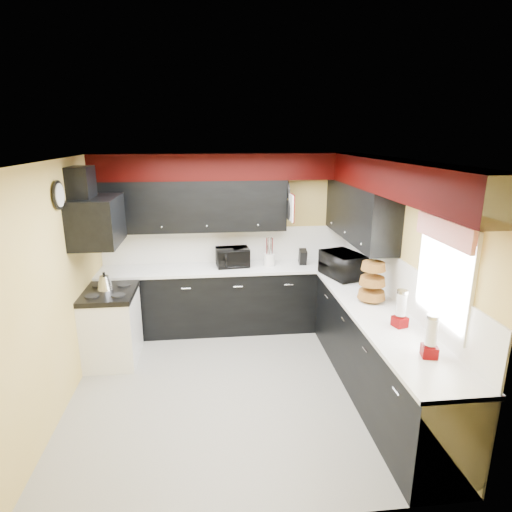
{
  "coord_description": "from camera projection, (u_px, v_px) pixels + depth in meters",
  "views": [
    {
      "loc": [
        -0.25,
        -4.27,
        2.74
      ],
      "look_at": [
        0.28,
        0.6,
        1.35
      ],
      "focal_mm": 30.0,
      "sensor_mm": 36.0,
      "label": 1
    }
  ],
  "objects": [
    {
      "name": "soffit_right",
      "position": [
        399.0,
        178.0,
        4.21
      ],
      "size": [
        0.36,
        3.24,
        0.35
      ],
      "primitive_type": "cube",
      "color": "black",
      "rests_on": "wall_right"
    },
    {
      "name": "window",
      "position": [
        444.0,
        275.0,
        3.75
      ],
      "size": [
        0.03,
        0.86,
        0.96
      ],
      "primitive_type": null,
      "color": "white",
      "rests_on": "wall_right"
    },
    {
      "name": "splash_back",
      "position": [
        228.0,
        245.0,
        6.24
      ],
      "size": [
        3.6,
        0.02,
        0.5
      ],
      "primitive_type": "cube",
      "color": "white",
      "rests_on": "counter_back"
    },
    {
      "name": "upper_right",
      "position": [
        359.0,
        212.0,
        5.39
      ],
      "size": [
        0.35,
        1.8,
        0.7
      ],
      "primitive_type": "cube",
      "color": "black",
      "rests_on": "wall_right"
    },
    {
      "name": "knife_block",
      "position": [
        303.0,
        257.0,
        6.11
      ],
      "size": [
        0.11,
        0.14,
        0.22
      ],
      "primitive_type": "cube",
      "rotation": [
        0.0,
        0.0,
        -0.04
      ],
      "color": "black",
      "rests_on": "counter_back"
    },
    {
      "name": "splash_right",
      "position": [
        398.0,
        280.0,
        4.71
      ],
      "size": [
        0.02,
        3.6,
        0.5
      ],
      "primitive_type": "cube",
      "color": "white",
      "rests_on": "counter_right"
    },
    {
      "name": "pan_top",
      "position": [
        288.0,
        190.0,
        5.87
      ],
      "size": [
        0.03,
        0.22,
        0.4
      ],
      "primitive_type": null,
      "color": "black",
      "rests_on": "upper_back"
    },
    {
      "name": "counter_back",
      "position": [
        229.0,
        268.0,
        6.04
      ],
      "size": [
        3.62,
        0.64,
        0.04
      ],
      "primitive_type": "cube",
      "color": "white",
      "rests_on": "cab_back"
    },
    {
      "name": "baskets",
      "position": [
        372.0,
        281.0,
        4.74
      ],
      "size": [
        0.27,
        0.27,
        0.5
      ],
      "primitive_type": null,
      "color": "brown",
      "rests_on": "upper_right"
    },
    {
      "name": "dispenser_b",
      "position": [
        431.0,
        338.0,
        3.55
      ],
      "size": [
        0.15,
        0.15,
        0.34
      ],
      "primitive_type": null,
      "rotation": [
        0.0,
        0.0,
        -0.25
      ],
      "color": "maroon",
      "rests_on": "counter_right"
    },
    {
      "name": "hood_duct",
      "position": [
        81.0,
        185.0,
        4.79
      ],
      "size": [
        0.24,
        0.4,
        0.4
      ],
      "primitive_type": "cube",
      "color": "black",
      "rests_on": "wall_left"
    },
    {
      "name": "ground",
      "position": [
        237.0,
        385.0,
        4.85
      ],
      "size": [
        3.6,
        3.6,
        0.0
      ],
      "primitive_type": "plane",
      "color": "gray",
      "rests_on": "ground"
    },
    {
      "name": "pan_low",
      "position": [
        285.0,
        209.0,
        6.07
      ],
      "size": [
        0.03,
        0.24,
        0.42
      ],
      "primitive_type": null,
      "color": "black",
      "rests_on": "upper_back"
    },
    {
      "name": "cut_board",
      "position": [
        291.0,
        208.0,
        5.69
      ],
      "size": [
        0.03,
        0.26,
        0.35
      ],
      "primitive_type": "cube",
      "color": "white",
      "rests_on": "upper_back"
    },
    {
      "name": "utensil_crock",
      "position": [
        269.0,
        260.0,
        6.08
      ],
      "size": [
        0.22,
        0.22,
        0.18
      ],
      "primitive_type": "cylinder",
      "rotation": [
        0.0,
        0.0,
        0.4
      ],
      "color": "silver",
      "rests_on": "counter_back"
    },
    {
      "name": "cooktop",
      "position": [
        109.0,
        293.0,
        5.17
      ],
      "size": [
        0.62,
        0.77,
        0.06
      ],
      "primitive_type": "cube",
      "color": "black",
      "rests_on": "stove"
    },
    {
      "name": "cab_back",
      "position": [
        230.0,
        299.0,
        6.17
      ],
      "size": [
        3.6,
        0.6,
        0.9
      ],
      "primitive_type": "cube",
      "color": "black",
      "rests_on": "ground"
    },
    {
      "name": "hood",
      "position": [
        97.0,
        221.0,
        4.92
      ],
      "size": [
        0.5,
        0.78,
        0.55
      ],
      "primitive_type": "cube",
      "color": "black",
      "rests_on": "wall_left"
    },
    {
      "name": "dispenser_a",
      "position": [
        401.0,
        311.0,
        4.12
      ],
      "size": [
        0.15,
        0.15,
        0.33
      ],
      "primitive_type": null,
      "rotation": [
        0.0,
        0.0,
        0.28
      ],
      "color": "#570D0F",
      "rests_on": "counter_right"
    },
    {
      "name": "ceiling",
      "position": [
        234.0,
        160.0,
        4.17
      ],
      "size": [
        3.6,
        3.6,
        0.06
      ],
      "primitive_type": "cube",
      "color": "white",
      "rests_on": "wall_back"
    },
    {
      "name": "microwave",
      "position": [
        343.0,
        265.0,
        5.58
      ],
      "size": [
        0.55,
        0.67,
        0.32
      ],
      "primitive_type": "imported",
      "rotation": [
        0.0,
        0.0,
        1.89
      ],
      "color": "black",
      "rests_on": "counter_right"
    },
    {
      "name": "wall_back",
      "position": [
        228.0,
        241.0,
        6.23
      ],
      "size": [
        3.6,
        0.06,
        2.5
      ],
      "primitive_type": "cube",
      "color": "#E0C666",
      "rests_on": "ground"
    },
    {
      "name": "soffit_back",
      "position": [
        227.0,
        166.0,
        5.77
      ],
      "size": [
        3.6,
        0.36,
        0.35
      ],
      "primitive_type": "cube",
      "color": "black",
      "rests_on": "wall_back"
    },
    {
      "name": "stove",
      "position": [
        112.0,
        328.0,
        5.3
      ],
      "size": [
        0.6,
        0.75,
        0.86
      ],
      "primitive_type": "cube",
      "color": "white",
      "rests_on": "ground"
    },
    {
      "name": "clock",
      "position": [
        58.0,
        195.0,
        4.32
      ],
      "size": [
        0.03,
        0.3,
        0.3
      ],
      "primitive_type": null,
      "color": "black",
      "rests_on": "wall_left"
    },
    {
      "name": "pan_mid",
      "position": [
        289.0,
        210.0,
        5.82
      ],
      "size": [
        0.03,
        0.28,
        0.46
      ],
      "primitive_type": null,
      "color": "black",
      "rests_on": "upper_back"
    },
    {
      "name": "kettle",
      "position": [
        105.0,
        283.0,
        5.19
      ],
      "size": [
        0.22,
        0.22,
        0.17
      ],
      "primitive_type": null,
      "rotation": [
        0.0,
        0.0,
        -0.14
      ],
      "color": "#B0B0B4",
      "rests_on": "cooktop"
    },
    {
      "name": "wall_left",
      "position": [
        58.0,
        287.0,
        4.33
      ],
      "size": [
        0.06,
        3.6,
        2.5
      ],
      "primitive_type": "cube",
      "color": "#E0C666",
      "rests_on": "ground"
    },
    {
      "name": "counter_right",
      "position": [
        381.0,
        315.0,
        4.47
      ],
      "size": [
        0.64,
        3.02,
        0.04
      ],
      "primitive_type": "cube",
      "color": "white",
      "rests_on": "cab_right"
    },
    {
      "name": "wall_right",
      "position": [
        399.0,
        275.0,
        4.7
      ],
      "size": [
        0.06,
        3.6,
        2.5
      ],
      "primitive_type": "cube",
      "color": "#E0C666",
      "rests_on": "ground"
    },
    {
      "name": "cab_right",
      "position": [
        377.0,
        355.0,
        4.6
      ],
      "size": [
        0.6,
        3.0,
        0.9
      ],
      "primitive_type": "cube",
      "color": "black",
      "rests_on": "ground"
    },
    {
      "name": "toaster_oven",
      "position": [
        233.0,
        257.0,
        6.04
      ],
      "size": [
        0.49,
        0.42,
        0.26
      ],
      "primitive_type": "imported",
      "rotation": [
        0.0,
        0.0,
        0.1
      ],
      "color": "black",
      "rests_on": "counter_back"
    },
    {
      "name": "upper_back",
      "position": [
        191.0,
        206.0,
        5.86
      ],
      "size": [
        2.6,
        0.35,
        0.7
      ],
      "primitive_type": "cube",
      "color": "black",
      "rests_on": "wall_back"
    },
    {
      "name": "deco_plate",
      "position": [
        421.0,
        188.0,
        4.09
      ],
      "size": [
        0.03,
        0.24,
        0.24
      ],
      "primitive_type": null,
      "color": "white",
      "rests_on": "wall_right"
    },
    {
      "name": "valance",
      "position": [
        444.0,
        231.0,
        3.64
      ],
      "size": [
        0.04,
        0.88,
        0.2
      ],
      "primitive_type": "cube",
      "color": "red",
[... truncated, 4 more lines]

